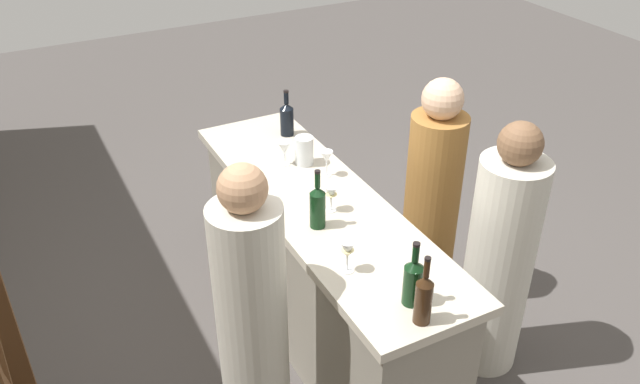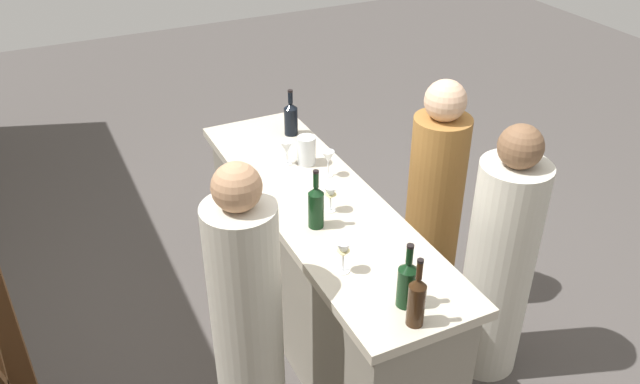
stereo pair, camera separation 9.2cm
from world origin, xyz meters
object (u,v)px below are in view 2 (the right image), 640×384
at_px(person_left_guest, 434,205).
at_px(wine_bottle_center_dark_green, 316,206).
at_px(wine_glass_near_left, 328,158).
at_px(person_right_guest, 248,327).
at_px(wine_bottle_second_left_dark_green, 407,282).
at_px(wine_glass_near_center, 331,194).
at_px(water_pitcher, 307,150).
at_px(wine_glass_far_left, 343,251).
at_px(person_center_guest, 499,264).
at_px(wine_glass_near_right, 287,148).
at_px(wine_bottle_second_right_near_black, 291,118).
at_px(wine_bottle_leftmost_amber_brown, 417,300).

bearing_deg(person_left_guest, wine_bottle_center_dark_green, -0.94).
height_order(wine_glass_near_left, person_right_guest, person_right_guest).
xyz_separation_m(wine_bottle_second_left_dark_green, wine_bottle_center_dark_green, (0.67, 0.09, 0.00)).
bearing_deg(wine_bottle_second_left_dark_green, wine_glass_near_center, -2.60).
bearing_deg(wine_bottle_center_dark_green, water_pitcher, -20.50).
relative_size(wine_glass_far_left, person_center_guest, 0.11).
height_order(wine_glass_near_right, person_center_guest, person_center_guest).
distance_m(wine_bottle_center_dark_green, wine_glass_far_left, 0.37).
distance_m(wine_glass_near_center, person_right_guest, 0.78).
relative_size(wine_glass_near_right, person_center_guest, 0.10).
xyz_separation_m(wine_bottle_second_left_dark_green, wine_bottle_second_right_near_black, (1.63, -0.20, -0.00)).
xyz_separation_m(wine_bottle_second_left_dark_green, wine_glass_near_center, (0.76, -0.03, -0.02)).
bearing_deg(wine_glass_near_right, wine_bottle_second_right_near_black, -26.71).
distance_m(person_center_guest, person_right_guest, 1.33).
distance_m(water_pitcher, person_left_guest, 0.81).
xyz_separation_m(wine_bottle_leftmost_amber_brown, wine_glass_near_left, (1.19, -0.21, -0.01)).
bearing_deg(wine_glass_far_left, water_pitcher, -15.41).
xyz_separation_m(person_left_guest, person_right_guest, (-0.52, 1.34, 0.04)).
xyz_separation_m(wine_bottle_second_right_near_black, person_right_guest, (-1.26, 0.77, -0.32)).
xyz_separation_m(wine_bottle_center_dark_green, person_center_guest, (-0.38, -0.85, -0.37)).
distance_m(wine_bottle_second_right_near_black, wine_glass_near_right, 0.37).
bearing_deg(wine_glass_near_right, wine_bottle_center_dark_green, 169.13).
distance_m(wine_glass_near_left, wine_glass_near_center, 0.35).
distance_m(wine_glass_near_center, person_center_guest, 0.94).
bearing_deg(water_pitcher, wine_glass_near_left, -164.06).
xyz_separation_m(wine_glass_far_left, person_right_guest, (0.06, 0.44, -0.31)).
bearing_deg(wine_bottle_leftmost_amber_brown, person_right_guest, 48.34).
distance_m(wine_bottle_leftmost_amber_brown, person_left_guest, 1.34).
xyz_separation_m(wine_bottle_second_left_dark_green, water_pitcher, (1.26, -0.13, -0.03)).
height_order(wine_bottle_center_dark_green, person_left_guest, person_left_guest).
xyz_separation_m(wine_bottle_center_dark_green, wine_glass_near_right, (0.63, -0.12, -0.02)).
height_order(person_center_guest, person_right_guest, person_right_guest).
bearing_deg(person_center_guest, wine_glass_near_center, -27.52).
relative_size(wine_glass_near_center, wine_glass_near_right, 0.98).
bearing_deg(water_pitcher, person_center_guest, -146.89).
xyz_separation_m(wine_bottle_center_dark_green, wine_glass_far_left, (-0.37, 0.04, -0.01)).
relative_size(wine_bottle_leftmost_amber_brown, water_pitcher, 1.92).
bearing_deg(wine_glass_far_left, wine_bottle_second_left_dark_green, -156.52).
distance_m(wine_bottle_second_left_dark_green, water_pitcher, 1.26).
bearing_deg(wine_glass_near_right, wine_glass_near_left, -146.08).
bearing_deg(wine_glass_near_center, wine_glass_far_left, 159.97).
relative_size(wine_bottle_leftmost_amber_brown, wine_glass_far_left, 2.02).
bearing_deg(person_center_guest, wine_bottle_leftmost_amber_brown, 32.49).
xyz_separation_m(wine_bottle_leftmost_amber_brown, wine_bottle_second_right_near_black, (1.74, -0.23, -0.01)).
bearing_deg(wine_bottle_leftmost_amber_brown, wine_glass_far_left, 14.05).
distance_m(wine_glass_near_left, person_left_guest, 0.72).
relative_size(wine_bottle_leftmost_amber_brown, wine_bottle_second_left_dark_green, 1.05).
xyz_separation_m(wine_bottle_center_dark_green, wine_bottle_second_right_near_black, (0.96, -0.29, -0.01)).
height_order(wine_bottle_second_right_near_black, wine_glass_far_left, wine_bottle_second_right_near_black).
relative_size(wine_bottle_leftmost_amber_brown, wine_glass_near_right, 2.22).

